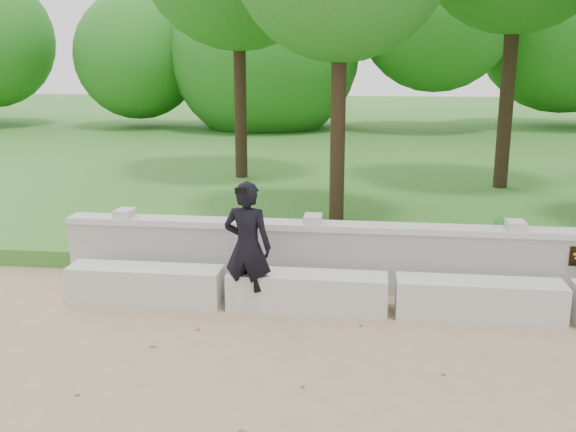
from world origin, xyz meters
name	(u,v)px	position (x,y,z in m)	size (l,w,h in m)	color
lawn	(448,158)	(0.00, 14.00, 0.12)	(40.00, 22.00, 0.25)	#38621F
concrete_bench	(569,303)	(0.00, 1.90, 0.22)	(11.90, 0.45, 0.45)	beige
parapet_wall	(555,264)	(0.00, 2.60, 0.46)	(12.50, 0.35, 0.90)	#B9B7AF
man_main	(248,247)	(-3.69, 1.78, 0.79)	(0.62, 0.56, 1.57)	black
shrub_a	(441,239)	(-1.31, 3.30, 0.54)	(0.31, 0.21, 0.58)	#308E30
shrub_b	(499,240)	(-0.55, 3.30, 0.56)	(0.34, 0.27, 0.62)	#308E30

